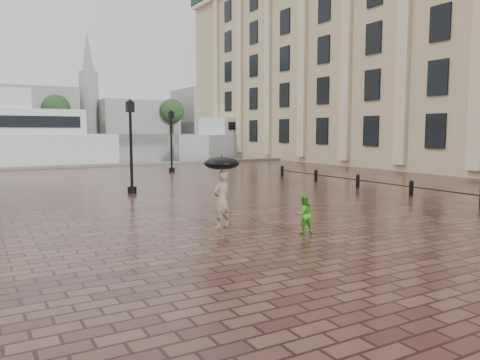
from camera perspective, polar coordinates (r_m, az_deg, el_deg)
The scene contains 9 objects.
ground at distance 9.56m, azimuth -5.83°, elevation -12.43°, with size 300.00×300.00×0.00m, color #341917.
quay_edge at distance 40.58m, azimuth -24.48°, elevation 1.22°, with size 80.00×0.60×0.30m, color slate.
distant_skyline at distance 166.68m, azimuth -11.72°, elevation 8.12°, with size 102.50×22.00×33.00m.
bollard_row at distance 23.18m, azimuth 20.16°, elevation -0.84°, with size 0.22×21.22×0.73m.
street_lamps at distance 25.90m, azimuth -25.01°, elevation 3.93°, with size 21.44×14.44×4.40m.
adult_pedestrian at distance 14.57m, azimuth -2.24°, elevation -2.38°, with size 0.65×0.43×1.79m, color gray.
child_pedestrian at distance 13.93m, azimuth 7.78°, elevation -4.14°, with size 0.56×0.44×1.15m, color green.
ferry_far at distance 64.91m, azimuth 4.02°, elevation 5.65°, with size 27.06×10.93×8.64m.
umbrella at distance 14.45m, azimuth -2.26°, elevation 2.04°, with size 1.10×1.10×1.17m.
Camera 1 is at (-3.65, -8.30, 3.02)m, focal length 35.00 mm.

